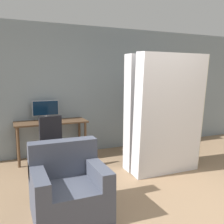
{
  "coord_description": "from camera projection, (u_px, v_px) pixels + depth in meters",
  "views": [
    {
      "loc": [
        -1.94,
        -2.18,
        1.65
      ],
      "look_at": [
        -0.31,
        1.65,
        1.05
      ],
      "focal_mm": 40.0,
      "sensor_mm": 36.0,
      "label": 1
    }
  ],
  "objects": [
    {
      "name": "mattress_far",
      "position": [
        157.0,
        112.0,
        4.46
      ],
      "size": [
        1.21,
        0.31,
        2.01
      ],
      "color": "silver",
      "rests_on": "ground"
    },
    {
      "name": "ground_plane",
      "position": [
        190.0,
        216.0,
        2.97
      ],
      "size": [
        16.0,
        16.0,
        0.0
      ],
      "primitive_type": "plane",
      "color": "#937556"
    },
    {
      "name": "bookshelf",
      "position": [
        147.0,
        112.0,
        5.93
      ],
      "size": [
        0.72,
        0.27,
        1.6
      ],
      "color": "black",
      "rests_on": "ground"
    },
    {
      "name": "monitor",
      "position": [
        46.0,
        109.0,
        4.98
      ],
      "size": [
        0.51,
        0.2,
        0.4
      ],
      "color": "#B7B7BC",
      "rests_on": "desk"
    },
    {
      "name": "desk",
      "position": [
        51.0,
        127.0,
        4.9
      ],
      "size": [
        1.38,
        0.56,
        0.77
      ],
      "color": "brown",
      "rests_on": "ground"
    },
    {
      "name": "wall_back",
      "position": [
        101.0,
        90.0,
        5.54
      ],
      "size": [
        8.0,
        0.06,
        2.7
      ],
      "color": "gray",
      "rests_on": "ground"
    },
    {
      "name": "office_chair",
      "position": [
        55.0,
        150.0,
        4.22
      ],
      "size": [
        0.52,
        0.52,
        0.97
      ],
      "color": "#4C4C51",
      "rests_on": "ground"
    },
    {
      "name": "mattress_near",
      "position": [
        170.0,
        115.0,
        4.13
      ],
      "size": [
        1.21,
        0.4,
        2.02
      ],
      "color": "silver",
      "rests_on": "ground"
    },
    {
      "name": "armchair",
      "position": [
        68.0,
        188.0,
        2.98
      ],
      "size": [
        0.85,
        0.8,
        0.85
      ],
      "color": "#474C5B",
      "rests_on": "ground"
    }
  ]
}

